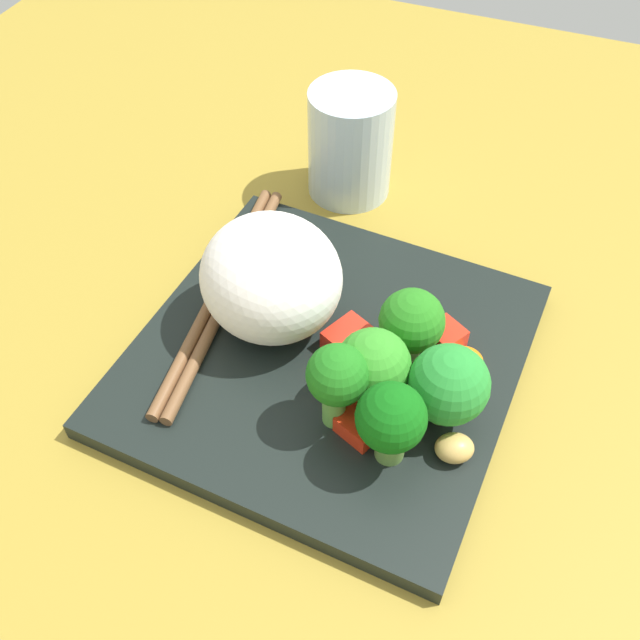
{
  "coord_description": "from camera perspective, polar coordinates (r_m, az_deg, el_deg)",
  "views": [
    {
      "loc": [
        -11.05,
        29.03,
        40.14
      ],
      "look_at": [
        0.84,
        -0.82,
        3.44
      ],
      "focal_mm": 40.35,
      "sensor_mm": 36.0,
      "label": 1
    }
  ],
  "objects": [
    {
      "name": "carrot_slice_0",
      "position": [
        0.48,
        1.53,
        -4.16
      ],
      "size": [
        2.96,
        2.96,
        0.73
      ],
      "primitive_type": "cylinder",
      "rotation": [
        0.0,
        0.0,
        1.92
      ],
      "color": "orange",
      "rests_on": "square_plate"
    },
    {
      "name": "ground_plane",
      "position": [
        0.52,
        0.53,
        -4.15
      ],
      "size": [
        110.0,
        110.0,
        2.0
      ],
      "primitive_type": "cube",
      "color": "olive"
    },
    {
      "name": "broccoli_floret_2",
      "position": [
        0.42,
        5.66,
        -7.92
      ],
      "size": [
        4.21,
        4.21,
        6.4
      ],
      "color": "#64913F",
      "rests_on": "square_plate"
    },
    {
      "name": "carrot_slice_2",
      "position": [
        0.49,
        11.37,
        -3.39
      ],
      "size": [
        3.45,
        3.45,
        0.78
      ],
      "primitive_type": "cylinder",
      "rotation": [
        0.0,
        0.0,
        3.91
      ],
      "color": "orange",
      "rests_on": "square_plate"
    },
    {
      "name": "broccoli_floret_4",
      "position": [
        0.43,
        1.38,
        -4.65
      ],
      "size": [
        3.85,
        3.85,
        6.52
      ],
      "color": "#67AC46",
      "rests_on": "square_plate"
    },
    {
      "name": "pepper_chunk_0",
      "position": [
        0.49,
        2.24,
        -1.43
      ],
      "size": [
        3.49,
        3.79,
        1.49
      ],
      "primitive_type": "cube",
      "rotation": [
        0.0,
        0.0,
        4.28
      ],
      "color": "red",
      "rests_on": "square_plate"
    },
    {
      "name": "broccoli_floret_0",
      "position": [
        0.44,
        10.16,
        -5.1
      ],
      "size": [
        5.04,
        5.04,
        6.18
      ],
      "color": "#5C9A3C",
      "rests_on": "square_plate"
    },
    {
      "name": "rice_mound",
      "position": [
        0.49,
        -3.89,
        3.38
      ],
      "size": [
        13.56,
        13.44,
        8.3
      ],
      "primitive_type": "ellipsoid",
      "rotation": [
        0.0,
        0.0,
        5.71
      ],
      "color": "white",
      "rests_on": "square_plate"
    },
    {
      "name": "square_plate",
      "position": [
        0.5,
        0.55,
        -2.97
      ],
      "size": [
        26.78,
        26.78,
        1.44
      ],
      "primitive_type": "cube",
      "rotation": [
        0.0,
        0.0,
        -0.06
      ],
      "color": "black",
      "rests_on": "ground_plane"
    },
    {
      "name": "pepper_chunk_3",
      "position": [
        0.46,
        6.29,
        -7.38
      ],
      "size": [
        3.12,
        3.08,
        1.61
      ],
      "primitive_type": "cube",
      "rotation": [
        0.0,
        0.0,
        4.18
      ],
      "color": "red",
      "rests_on": "square_plate"
    },
    {
      "name": "pepper_chunk_1",
      "position": [
        0.5,
        9.88,
        -1.49
      ],
      "size": [
        3.04,
        3.01,
        1.93
      ],
      "primitive_type": "cube",
      "rotation": [
        0.0,
        0.0,
        5.76
      ],
      "color": "red",
      "rests_on": "square_plate"
    },
    {
      "name": "chicken_piece_0",
      "position": [
        0.45,
        10.61,
        -9.95
      ],
      "size": [
        3.03,
        2.84,
        1.66
      ],
      "primitive_type": "ellipsoid",
      "rotation": [
        0.0,
        0.0,
        3.58
      ],
      "color": "tan",
      "rests_on": "square_plate"
    },
    {
      "name": "chopstick_pair",
      "position": [
        0.53,
        -7.71,
        2.22
      ],
      "size": [
        4.36,
        23.19,
        0.88
      ],
      "rotation": [
        0.0,
        0.0,
        7.96
      ],
      "color": "brown",
      "rests_on": "square_plate"
    },
    {
      "name": "carrot_slice_3",
      "position": [
        0.47,
        6.73,
        -5.83
      ],
      "size": [
        2.73,
        2.73,
        0.43
      ],
      "primitive_type": "cylinder",
      "rotation": [
        0.0,
        0.0,
        2.05
      ],
      "color": "#F59D33",
      "rests_on": "square_plate"
    },
    {
      "name": "pepper_chunk_2",
      "position": [
        0.46,
        3.56,
        -8.02
      ],
      "size": [
        3.55,
        3.86,
        1.36
      ],
      "primitive_type": "cube",
      "rotation": [
        0.0,
        0.0,
        4.32
      ],
      "color": "red",
      "rests_on": "square_plate"
    },
    {
      "name": "broccoli_floret_3",
      "position": [
        0.47,
        7.28,
        -0.18
      ],
      "size": [
        4.38,
        4.38,
        5.73
      ],
      "color": "#669E48",
      "rests_on": "square_plate"
    },
    {
      "name": "chicken_piece_1",
      "position": [
        0.47,
        10.14,
        -5.27
      ],
      "size": [
        3.3,
        3.02,
        1.79
      ],
      "primitive_type": "ellipsoid",
      "rotation": [
        0.0,
        0.0,
        5.75
      ],
      "color": "tan",
      "rests_on": "square_plate"
    },
    {
      "name": "carrot_slice_1",
      "position": [
        0.48,
        3.96,
        -3.97
      ],
      "size": [
        3.37,
        3.37,
        0.49
      ],
      "primitive_type": "cylinder",
      "rotation": [
        0.0,
        0.0,
        3.73
      ],
      "color": "orange",
      "rests_on": "square_plate"
    },
    {
      "name": "broccoli_floret_1",
      "position": [
        0.45,
        4.22,
        -3.71
      ],
      "size": [
        4.79,
        4.79,
        6.05
      ],
      "color": "#549740",
      "rests_on": "square_plate"
    },
    {
      "name": "drinking_glass",
      "position": [
        0.62,
        2.42,
        13.81
      ],
      "size": [
        7.12,
        7.12,
        9.39
      ],
      "primitive_type": "cylinder",
      "color": "silver",
      "rests_on": "ground_plane"
    }
  ]
}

